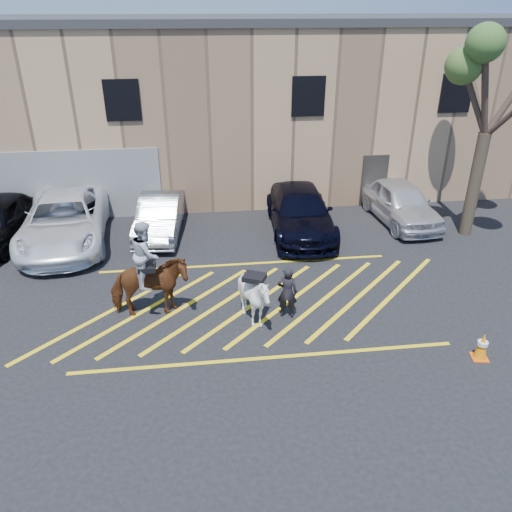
{
  "coord_description": "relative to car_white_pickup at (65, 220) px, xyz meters",
  "views": [
    {
      "loc": [
        -1.46,
        -12.48,
        7.78
      ],
      "look_at": [
        0.13,
        0.2,
        1.3
      ],
      "focal_mm": 35.0,
      "sensor_mm": 36.0,
      "label": 1
    }
  ],
  "objects": [
    {
      "name": "saddled_white",
      "position": [
        6.12,
        -5.98,
        -0.05
      ],
      "size": [
        1.77,
        1.84,
        1.58
      ],
      "color": "white",
      "rests_on": "ground"
    },
    {
      "name": "traffic_cone",
      "position": [
        11.43,
        -8.2,
        -0.48
      ],
      "size": [
        0.45,
        0.45,
        0.73
      ],
      "color": "#FF570A",
      "rests_on": "ground"
    },
    {
      "name": "handler",
      "position": [
        7.05,
        -5.78,
        -0.09
      ],
      "size": [
        0.63,
        0.5,
        1.52
      ],
      "primitive_type": "imported",
      "rotation": [
        0.0,
        0.0,
        2.88
      ],
      "color": "black",
      "rests_on": "ground"
    },
    {
      "name": "hatching_zone",
      "position": [
        6.22,
        -5.06,
        -0.84
      ],
      "size": [
        12.6,
        5.12,
        0.01
      ],
      "color": "yellow",
      "rests_on": "ground"
    },
    {
      "name": "car_silver_sedan",
      "position": [
        3.33,
        0.34,
        -0.14
      ],
      "size": [
        1.86,
        4.39,
        1.41
      ],
      "primitive_type": "imported",
      "rotation": [
        0.0,
        0.0,
        -0.09
      ],
      "color": "#8F969C",
      "rests_on": "ground"
    },
    {
      "name": "warehouse",
      "position": [
        6.21,
        7.23,
        2.8
      ],
      "size": [
        32.42,
        10.2,
        7.3
      ],
      "color": "tan",
      "rests_on": "ground"
    },
    {
      "name": "car_blue_suv",
      "position": [
        8.58,
        -0.06,
        -0.05
      ],
      "size": [
        2.55,
        5.61,
        1.59
      ],
      "primitive_type": "imported",
      "rotation": [
        0.0,
        0.0,
        -0.06
      ],
      "color": "black",
      "rests_on": "ground"
    },
    {
      "name": "mounted_bay",
      "position": [
        3.33,
        -5.27,
        0.29
      ],
      "size": [
        2.17,
        1.04,
        2.82
      ],
      "color": "#603116",
      "rests_on": "ground"
    },
    {
      "name": "car_white_suv",
      "position": [
        12.71,
        0.39,
        -0.06
      ],
      "size": [
        2.16,
        4.75,
        1.58
      ],
      "primitive_type": "imported",
      "rotation": [
        0.0,
        0.0,
        0.07
      ],
      "color": "silver",
      "rests_on": "ground"
    },
    {
      "name": "car_white_pickup",
      "position": [
        0.0,
        0.0,
        0.0
      ],
      "size": [
        3.3,
        6.32,
        1.7
      ],
      "primitive_type": "imported",
      "rotation": [
        0.0,
        0.0,
        0.08
      ],
      "color": "white",
      "rests_on": "ground"
    },
    {
      "name": "tree",
      "position": [
        14.74,
        -1.1,
        4.84
      ],
      "size": [
        3.99,
        4.37,
        7.31
      ],
      "color": "#443829",
      "rests_on": "ground"
    },
    {
      "name": "ground",
      "position": [
        6.22,
        -4.76,
        -0.85
      ],
      "size": [
        90.0,
        90.0,
        0.0
      ],
      "primitive_type": "plane",
      "color": "black",
      "rests_on": "ground"
    }
  ]
}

